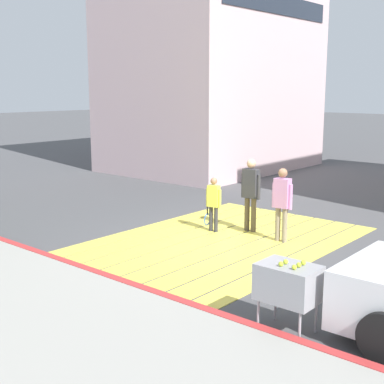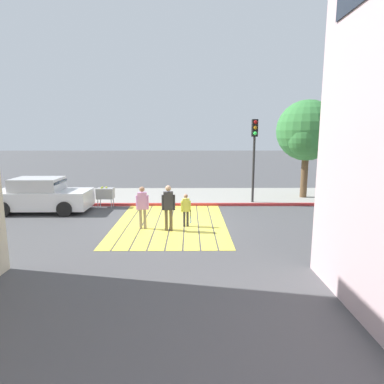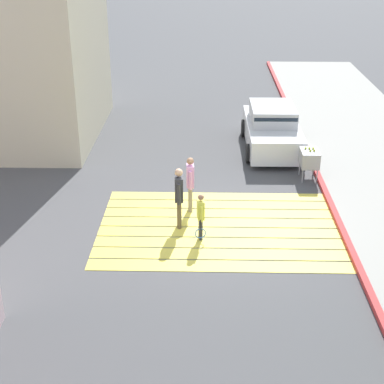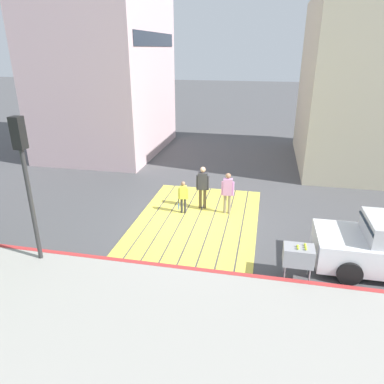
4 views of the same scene
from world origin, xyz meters
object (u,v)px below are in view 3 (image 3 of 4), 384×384
car_parked_near_curb (272,129)px  pedestrian_adult_lead (190,180)px  tennis_ball_cart (309,158)px  pedestrian_child_with_racket (201,214)px  pedestrian_adult_trailing (179,194)px

car_parked_near_curb → pedestrian_adult_lead: (2.79, 5.02, 0.20)m
tennis_ball_cart → pedestrian_child_with_racket: (3.39, 3.95, 0.02)m
pedestrian_adult_lead → tennis_ball_cart: bearing=-147.8°
pedestrian_adult_trailing → pedestrian_child_with_racket: bearing=132.1°
tennis_ball_cart → pedestrian_adult_trailing: (3.96, 3.31, 0.29)m
car_parked_near_curb → pedestrian_adult_trailing: 6.75m
pedestrian_adult_lead → pedestrian_child_with_racket: bearing=100.7°
tennis_ball_cart → pedestrian_adult_trailing: pedestrian_adult_trailing is taller
pedestrian_child_with_racket → tennis_ball_cart: bearing=-130.6°
pedestrian_adult_lead → pedestrian_adult_trailing: size_ratio=0.95×
pedestrian_adult_lead → pedestrian_adult_trailing: bearing=74.7°
car_parked_near_curb → pedestrian_child_with_racket: car_parked_near_curb is taller
tennis_ball_cart → pedestrian_adult_lead: pedestrian_adult_lead is taller
tennis_ball_cart → pedestrian_adult_lead: size_ratio=0.63×
car_parked_near_curb → pedestrian_child_with_racket: 7.10m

